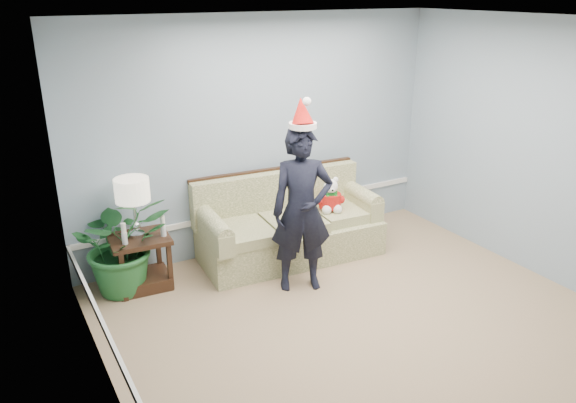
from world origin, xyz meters
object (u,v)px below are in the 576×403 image
at_px(sofa, 288,227).
at_px(table_lamp, 132,193).
at_px(side_table, 142,268).
at_px(houseplant, 122,243).
at_px(teddy_bear, 331,198).
at_px(man, 302,211).

distance_m(sofa, table_lamp, 1.85).
height_order(sofa, table_lamp, table_lamp).
bearing_deg(table_lamp, side_table, -77.01).
relative_size(side_table, houseplant, 0.59).
bearing_deg(side_table, table_lamp, 102.99).
relative_size(side_table, table_lamp, 1.02).
xyz_separation_m(sofa, houseplant, (-1.87, 0.10, 0.19)).
distance_m(side_table, teddy_bear, 2.24).
height_order(side_table, houseplant, houseplant).
relative_size(side_table, teddy_bear, 1.52).
bearing_deg(sofa, man, -104.64).
bearing_deg(houseplant, side_table, -10.17).
distance_m(houseplant, man, 1.85).
relative_size(sofa, table_lamp, 3.47).
distance_m(sofa, houseplant, 1.88).
height_order(sofa, man, man).
relative_size(sofa, houseplant, 2.01).
relative_size(sofa, teddy_bear, 5.18).
height_order(houseplant, teddy_bear, houseplant).
bearing_deg(man, table_lamp, 170.01).
relative_size(table_lamp, houseplant, 0.58).
height_order(side_table, teddy_bear, teddy_bear).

